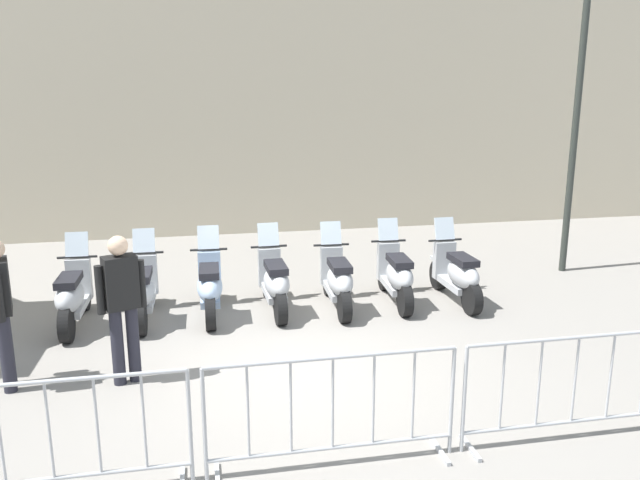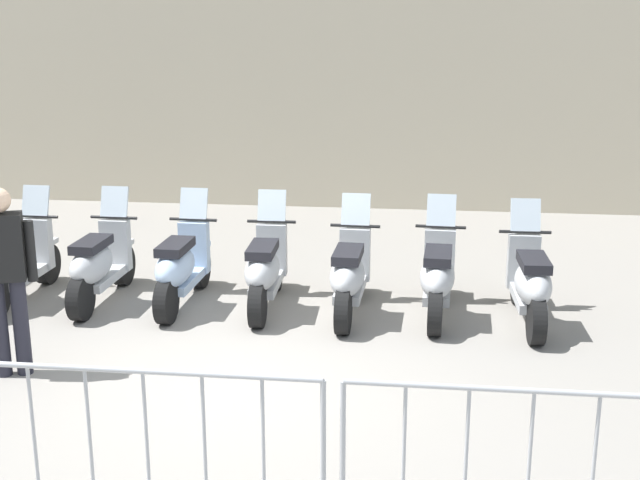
# 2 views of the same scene
# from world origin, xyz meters

# --- Properties ---
(ground_plane) EXTENTS (120.00, 120.00, 0.00)m
(ground_plane) POSITION_xyz_m (0.00, 0.00, 0.00)
(ground_plane) COLOR gray
(motorcycle_0) EXTENTS (0.56, 1.72, 1.24)m
(motorcycle_0) POSITION_xyz_m (-2.91, 1.78, 0.45)
(motorcycle_0) COLOR black
(motorcycle_0) RESTS_ON ground
(motorcycle_1) EXTENTS (0.56, 1.72, 1.24)m
(motorcycle_1) POSITION_xyz_m (-1.97, 1.87, 0.45)
(motorcycle_1) COLOR black
(motorcycle_1) RESTS_ON ground
(motorcycle_2) EXTENTS (0.56, 1.72, 1.24)m
(motorcycle_2) POSITION_xyz_m (-1.03, 1.93, 0.45)
(motorcycle_2) COLOR black
(motorcycle_2) RESTS_ON ground
(motorcycle_3) EXTENTS (0.56, 1.73, 1.24)m
(motorcycle_3) POSITION_xyz_m (-0.09, 1.98, 0.45)
(motorcycle_3) COLOR black
(motorcycle_3) RESTS_ON ground
(motorcycle_4) EXTENTS (0.56, 1.72, 1.24)m
(motorcycle_4) POSITION_xyz_m (0.85, 1.93, 0.45)
(motorcycle_4) COLOR black
(motorcycle_4) RESTS_ON ground
(motorcycle_5) EXTENTS (0.56, 1.72, 1.24)m
(motorcycle_5) POSITION_xyz_m (1.79, 2.05, 0.45)
(motorcycle_5) COLOR black
(motorcycle_5) RESTS_ON ground
(motorcycle_6) EXTENTS (0.56, 1.73, 1.24)m
(motorcycle_6) POSITION_xyz_m (2.75, 1.96, 0.45)
(motorcycle_6) COLOR black
(motorcycle_6) RESTS_ON ground
(barrier_segment_1) EXTENTS (2.27, 0.53, 1.07)m
(barrier_segment_1) POSITION_xyz_m (-2.26, -2.19, 0.53)
(barrier_segment_1) COLOR #B2B5B7
(barrier_segment_1) RESTS_ON ground
(barrier_segment_2) EXTENTS (2.27, 0.53, 1.07)m
(barrier_segment_2) POSITION_xyz_m (0.09, -2.09, 0.53)
(barrier_segment_2) COLOR #B2B5B7
(barrier_segment_2) RESTS_ON ground
(barrier_segment_3) EXTENTS (2.27, 0.53, 1.07)m
(barrier_segment_3) POSITION_xyz_m (2.44, -1.98, 0.53)
(barrier_segment_3) COLOR #B2B5B7
(barrier_segment_3) RESTS_ON ground
(street_lamp) EXTENTS (0.36, 0.36, 5.64)m
(street_lamp) POSITION_xyz_m (5.28, 3.35, 3.41)
(street_lamp) COLOR #2D332D
(street_lamp) RESTS_ON ground
(officer_near_row_end) EXTENTS (0.51, 0.34, 1.73)m
(officer_near_row_end) POSITION_xyz_m (-1.95, -0.09, 0.98)
(officer_near_row_end) COLOR #23232D
(officer_near_row_end) RESTS_ON ground
(officer_mid_plaza) EXTENTS (0.31, 0.53, 1.73)m
(officer_mid_plaza) POSITION_xyz_m (-3.24, -0.05, 0.98)
(officer_mid_plaza) COLOR #23232D
(officer_mid_plaza) RESTS_ON ground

